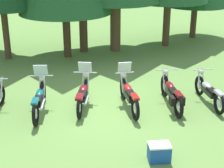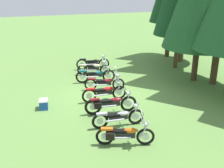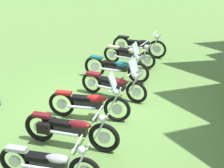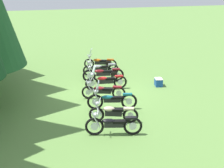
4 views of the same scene
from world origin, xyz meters
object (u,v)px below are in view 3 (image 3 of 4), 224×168
(motorcycle_5, at_px, (69,129))
(motorcycle_4, at_px, (90,103))
(motorcycle_2, at_px, (117,67))
(motorcycle_0, at_px, (139,45))
(motorcycle_6, at_px, (49,163))
(motorcycle_3, at_px, (114,84))
(motorcycle_1, at_px, (129,55))

(motorcycle_5, bearing_deg, motorcycle_4, 88.59)
(motorcycle_2, bearing_deg, motorcycle_0, 89.56)
(motorcycle_4, bearing_deg, motorcycle_6, -93.40)
(motorcycle_0, distance_m, motorcycle_6, 8.13)
(motorcycle_0, bearing_deg, motorcycle_3, -83.93)
(motorcycle_3, height_order, motorcycle_6, motorcycle_3)
(motorcycle_0, height_order, motorcycle_6, motorcycle_0)
(motorcycle_0, relative_size, motorcycle_6, 1.00)
(motorcycle_2, relative_size, motorcycle_4, 1.01)
(motorcycle_1, height_order, motorcycle_2, motorcycle_2)
(motorcycle_5, xyz_separation_m, motorcycle_6, (1.29, -0.07, -0.04))
(motorcycle_3, height_order, motorcycle_5, motorcycle_3)
(motorcycle_1, bearing_deg, motorcycle_4, -80.77)
(motorcycle_1, xyz_separation_m, motorcycle_5, (5.59, -0.84, 0.01))
(motorcycle_2, distance_m, motorcycle_5, 4.20)
(motorcycle_1, bearing_deg, motorcycle_6, -79.92)
(motorcycle_3, bearing_deg, motorcycle_1, 104.61)
(motorcycle_0, xyz_separation_m, motorcycle_6, (8.04, -1.19, -0.03))
(motorcycle_0, relative_size, motorcycle_1, 1.08)
(motorcycle_4, height_order, motorcycle_5, motorcycle_4)
(motorcycle_3, xyz_separation_m, motorcycle_5, (2.78, -0.67, 0.01))
(motorcycle_2, xyz_separation_m, motorcycle_5, (4.16, -0.56, -0.01))
(motorcycle_4, bearing_deg, motorcycle_2, 85.67)
(motorcycle_4, bearing_deg, motorcycle_5, -96.07)
(motorcycle_0, bearing_deg, motorcycle_6, -86.00)
(motorcycle_2, bearing_deg, motorcycle_4, -85.50)
(motorcycle_1, distance_m, motorcycle_4, 4.26)
(motorcycle_4, bearing_deg, motorcycle_3, 74.65)
(motorcycle_4, xyz_separation_m, motorcycle_5, (1.38, -0.21, -0.02))
(motorcycle_5, height_order, motorcycle_6, motorcycle_5)
(motorcycle_1, relative_size, motorcycle_3, 0.96)
(motorcycle_0, bearing_deg, motorcycle_5, -86.96)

